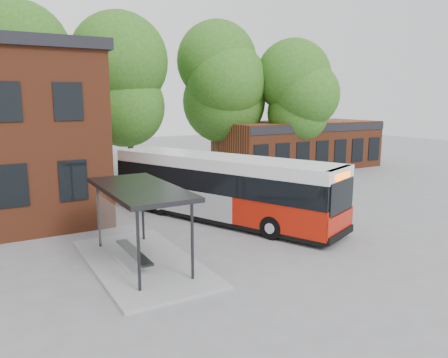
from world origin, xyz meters
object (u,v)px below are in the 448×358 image
city_bus (221,188)px  bicycle_6 (287,175)px  bicycle_5 (277,172)px  bus_shelter (141,225)px  bicycle_1 (240,176)px  bicycle_7 (294,171)px  bicycle_3 (265,173)px  bicycle_4 (283,177)px  bicycle_0 (237,177)px  bicycle_2 (264,175)px

city_bus → bicycle_6: size_ratio=6.89×
bicycle_5 → bus_shelter: bearing=140.0°
bicycle_1 → bicycle_7: (4.64, -0.30, 0.04)m
city_bus → bicycle_7: 13.16m
bicycle_3 → bicycle_7: 2.45m
bicycle_3 → bicycle_7: (2.39, -0.49, 0.05)m
bicycle_4 → bicycle_5: (0.49, 1.29, 0.14)m
bus_shelter → bicycle_4: size_ratio=4.62×
city_bus → bicycle_5: (9.26, 7.79, -1.05)m
bus_shelter → bicycle_4: bearing=35.8°
bus_shelter → bicycle_3: size_ratio=4.50×
bicycle_5 → bicycle_6: size_ratio=0.99×
bus_shelter → bicycle_6: (14.61, 10.26, -0.97)m
bicycle_0 → bicycle_1: bicycle_1 is taller
bicycle_1 → bicycle_4: 3.05m
bicycle_2 → bicycle_4: bicycle_2 is taller
bicycle_2 → bicycle_3: (0.49, 0.66, -0.01)m
bicycle_4 → bicycle_7: 2.22m
city_bus → bicycle_5: 12.15m
city_bus → bicycle_1: 10.00m
bicycle_5 → bicycle_7: size_ratio=1.03×
bicycle_7 → bicycle_6: bearing=140.8°
bicycle_2 → bicycle_0: bearing=102.5°
bicycle_0 → bicycle_1: (0.45, 0.21, 0.00)m
bicycle_0 → city_bus: bearing=151.7°
bicycle_6 → bicycle_0: bearing=95.5°
city_bus → bicycle_6: (9.21, 6.54, -1.11)m
bicycle_6 → bicycle_7: bearing=-32.2°
city_bus → bicycle_2: (7.81, 7.41, -1.10)m
bicycle_1 → bicycle_3: 2.26m
bus_shelter → bicycle_6: bearing=35.1°
bus_shelter → bicycle_5: size_ratio=3.92×
city_bus → bicycle_6: city_bus is taller
bus_shelter → bicycle_0: bearing=46.0°
bicycle_0 → bicycle_2: 2.22m
bicycle_4 → bicycle_6: 0.44m
city_bus → bicycle_3: 11.64m
bus_shelter → bicycle_4: (14.18, 10.21, -1.05)m
bus_shelter → city_bus: city_bus is taller
bicycle_2 → bicycle_3: bicycle_2 is taller
bicycle_3 → bus_shelter: bearing=150.2°
bicycle_2 → bicycle_6: bearing=-102.6°
bicycle_1 → bicycle_6: bicycle_1 is taller
bicycle_0 → bicycle_4: 3.38m
city_bus → bicycle_0: bearing=30.8°
bicycle_5 → bicycle_1: bearing=100.2°
bicycle_7 → bicycle_0: bearing=104.9°
city_bus → bicycle_3: (8.31, 8.08, -1.12)m
bicycle_0 → bicycle_5: bicycle_5 is taller
bicycle_7 → bicycle_3: bearing=94.3°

